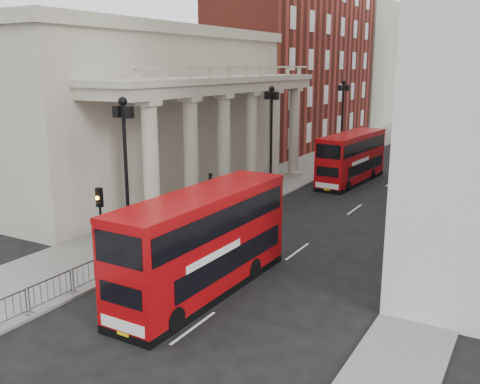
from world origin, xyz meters
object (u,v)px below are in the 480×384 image
(lamp_post_south, at_px, (126,170))
(pedestrian_a, at_px, (210,185))
(bus_far, at_px, (352,157))
(pedestrian_c, at_px, (239,191))
(lamp_post_north, at_px, (342,117))
(lamp_post_mid, at_px, (271,134))
(traffic_light, at_px, (100,216))
(bus_near, at_px, (203,241))
(pedestrian_b, at_px, (189,194))

(lamp_post_south, distance_m, pedestrian_a, 14.87)
(bus_far, distance_m, pedestrian_a, 13.20)
(pedestrian_c, bearing_deg, lamp_post_north, 112.75)
(lamp_post_mid, bearing_deg, traffic_light, -89.68)
(bus_near, distance_m, pedestrian_b, 14.55)
(lamp_post_mid, xyz_separation_m, traffic_light, (0.10, -18.02, -1.80))
(bus_far, relative_size, pedestrian_b, 5.51)
(pedestrian_a, bearing_deg, traffic_light, -62.56)
(lamp_post_north, distance_m, bus_far, 8.63)
(lamp_post_south, xyz_separation_m, traffic_light, (0.10, -2.02, -1.80))
(lamp_post_north, xyz_separation_m, pedestrian_c, (-1.30, -18.61, -3.95))
(pedestrian_c, bearing_deg, lamp_post_south, -57.73)
(lamp_post_south, distance_m, pedestrian_c, 14.02)
(pedestrian_a, bearing_deg, lamp_post_north, 90.47)
(lamp_post_north, bearing_deg, lamp_post_mid, -90.00)
(lamp_post_south, distance_m, pedestrian_b, 11.86)
(traffic_light, bearing_deg, bus_far, 82.73)
(lamp_post_south, relative_size, lamp_post_mid, 1.00)
(traffic_light, height_order, pedestrian_a, traffic_light)
(bus_far, distance_m, pedestrian_b, 15.82)
(pedestrian_b, bearing_deg, bus_near, 135.04)
(lamp_post_mid, height_order, pedestrian_b, lamp_post_mid)
(lamp_post_north, xyz_separation_m, pedestrian_a, (-4.01, -18.22, -3.87))
(pedestrian_c, bearing_deg, pedestrian_b, -104.08)
(lamp_post_mid, bearing_deg, pedestrian_b, -124.53)
(pedestrian_a, distance_m, pedestrian_c, 2.74)
(lamp_post_south, xyz_separation_m, lamp_post_mid, (0.00, 16.00, 0.00))
(bus_near, distance_m, bus_far, 25.56)
(pedestrian_a, bearing_deg, bus_far, 68.07)
(pedestrian_c, bearing_deg, lamp_post_mid, 90.30)
(lamp_post_south, height_order, bus_near, lamp_post_south)
(lamp_post_mid, xyz_separation_m, bus_near, (5.08, -16.93, -2.53))
(bus_far, bearing_deg, traffic_light, -93.39)
(traffic_light, bearing_deg, bus_near, 12.30)
(bus_near, distance_m, pedestrian_a, 17.35)
(bus_near, bearing_deg, lamp_post_south, 170.77)
(lamp_post_north, distance_m, pedestrian_c, 19.07)
(lamp_post_south, relative_size, pedestrian_b, 4.59)
(lamp_post_south, bearing_deg, traffic_light, -87.16)
(pedestrian_a, bearing_deg, pedestrian_c, 4.66)
(lamp_post_mid, distance_m, lamp_post_north, 16.00)
(lamp_post_mid, height_order, bus_far, lamp_post_mid)
(traffic_light, xyz_separation_m, pedestrian_a, (-4.11, 15.80, -2.07))
(lamp_post_south, bearing_deg, bus_far, 81.91)
(lamp_post_mid, bearing_deg, lamp_post_south, -90.00)
(traffic_light, relative_size, pedestrian_a, 2.34)
(lamp_post_mid, relative_size, bus_near, 0.79)
(lamp_post_north, xyz_separation_m, pedestrian_b, (-3.74, -21.44, -3.88))
(traffic_light, distance_m, pedestrian_b, 13.32)
(traffic_light, bearing_deg, pedestrian_b, 106.97)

